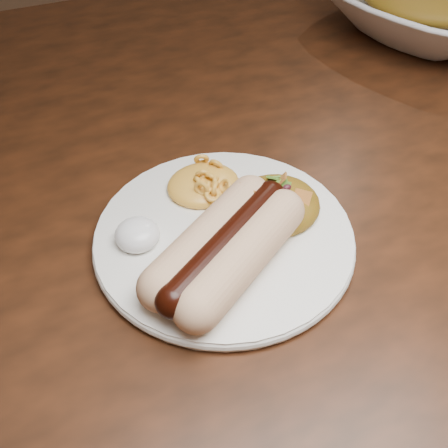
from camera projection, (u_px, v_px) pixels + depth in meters
name	position (u px, v px, depth m)	size (l,w,h in m)	color
floor	(243.00, 402.00, 1.17)	(4.00, 4.00, 0.00)	brown
table	(255.00, 178.00, 0.71)	(1.60, 0.90, 0.75)	#451F0E
plate	(224.00, 236.00, 0.49)	(0.24, 0.24, 0.01)	white
hotdog	(226.00, 246.00, 0.45)	(0.14, 0.14, 0.04)	#EBB08F
mac_and_cheese	(203.00, 177.00, 0.52)	(0.07, 0.07, 0.03)	yellow
sour_cream	(137.00, 231.00, 0.47)	(0.04, 0.04, 0.03)	white
taco_salad	(276.00, 198.00, 0.50)	(0.09, 0.08, 0.04)	#AD4415
fork	(194.00, 217.00, 0.52)	(0.02, 0.14, 0.00)	white
serving_bowl	(429.00, 6.00, 0.79)	(0.31, 0.31, 0.07)	silver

